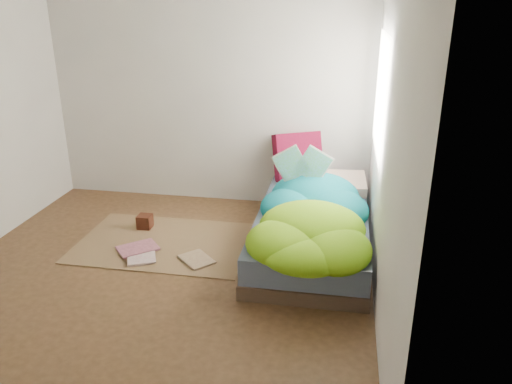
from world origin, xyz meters
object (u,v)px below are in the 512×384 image
(pillow_magenta, at_px, (298,157))
(floor_book_b, at_px, (133,243))
(open_book, at_px, (303,154))
(floor_book_a, at_px, (127,257))
(wooden_box, at_px, (145,221))
(bed, at_px, (312,230))

(pillow_magenta, distance_m, floor_book_b, 1.92)
(open_book, relative_size, floor_book_b, 1.30)
(pillow_magenta, relative_size, floor_book_a, 1.51)
(pillow_magenta, xyz_separation_m, wooden_box, (-1.44, -0.80, -0.51))
(pillow_magenta, height_order, floor_book_b, pillow_magenta)
(bed, xyz_separation_m, open_book, (-0.13, 0.25, 0.65))
(bed, distance_m, pillow_magenta, 1.02)
(open_book, bearing_deg, bed, -67.08)
(open_book, bearing_deg, floor_book_a, -156.56)
(open_book, relative_size, wooden_box, 3.35)
(wooden_box, height_order, floor_book_b, wooden_box)
(wooden_box, relative_size, floor_book_b, 0.39)
(bed, distance_m, wooden_box, 1.67)
(bed, bearing_deg, pillow_magenta, 104.27)
(pillow_magenta, height_order, wooden_box, pillow_magenta)
(open_book, height_order, floor_book_b, open_book)
(bed, relative_size, floor_book_a, 6.03)
(wooden_box, bearing_deg, floor_book_a, -82.22)
(floor_book_a, bearing_deg, pillow_magenta, 23.32)
(open_book, bearing_deg, pillow_magenta, 93.92)
(bed, relative_size, pillow_magenta, 3.99)
(pillow_magenta, xyz_separation_m, floor_book_b, (-1.41, -1.18, -0.56))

